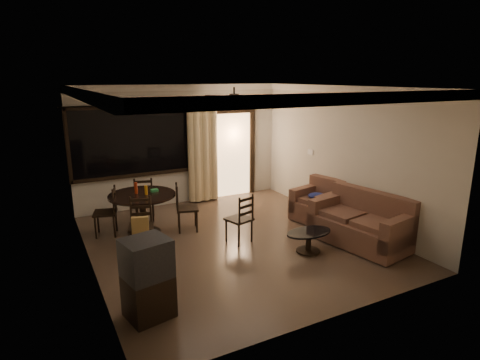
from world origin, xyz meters
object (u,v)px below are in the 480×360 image
dining_chair_east (187,216)px  side_chair (239,228)px  dining_table (143,202)px  tv_cabinet (148,278)px  sofa (362,224)px  coffee_table (309,238)px  dining_chair_west (107,221)px  armchair (319,204)px  dining_chair_north (145,207)px  dining_chair_south (142,235)px

dining_chair_east → side_chair: dining_chair_east is taller
dining_table → tv_cabinet: (-0.67, -2.82, -0.10)m
sofa → tv_cabinet: bearing=176.6°
tv_cabinet → coffee_table: (2.98, 0.62, -0.28)m
tv_cabinet → side_chair: bearing=24.9°
coffee_table → dining_chair_west: bearing=140.7°
armchair → side_chair: size_ratio=1.11×
dining_chair_east → dining_chair_north: 1.15m
dining_chair_east → armchair: dining_chair_east is taller
dining_chair_east → tv_cabinet: bearing=167.0°
dining_chair_south → sofa: bearing=-6.1°
coffee_table → dining_chair_north: bearing=125.3°
dining_table → armchair: dining_table is taller
dining_chair_south → armchair: bearing=13.9°
dining_chair_west → tv_cabinet: (-0.01, -3.05, 0.24)m
dining_chair_east → coffee_table: bearing=-125.7°
sofa → armchair: (0.09, 1.35, -0.01)m
dining_chair_east → dining_chair_south: 1.20m
dining_table → armchair: (3.48, -1.00, -0.27)m
dining_chair_north → dining_chair_east: bearing=136.8°
dining_chair_south → dining_chair_north: size_ratio=1.00×
dining_chair_west → dining_chair_north: size_ratio=1.00×
dining_table → side_chair: size_ratio=1.37×
dining_chair_west → dining_chair_south: size_ratio=1.00×
tv_cabinet → sofa: bearing=-5.0°
dining_table → dining_chair_east: bearing=-16.7°
dining_table → coffee_table: bearing=-43.5°
armchair → coffee_table: 1.68m
tv_cabinet → dining_chair_south: bearing=66.5°
dining_table → dining_chair_west: 0.78m
tv_cabinet → side_chair: tv_cabinet is taller
dining_table → coffee_table: (2.31, -2.19, -0.38)m
side_chair → dining_chair_east: bearing=-73.7°
dining_chair_east → armchair: bearing=-89.2°
dining_chair_south → side_chair: dining_chair_south is taller
dining_chair_north → coffee_table: 3.61m
dining_table → side_chair: dining_table is taller
dining_chair_east → sofa: dining_chair_east is taller
dining_chair_east → dining_chair_south: bearing=135.7°
sofa → coffee_table: size_ratio=2.19×
dining_chair_west → coffee_table: size_ratio=1.11×
dining_table → dining_chair_west: size_ratio=1.34×
dining_chair_south → sofa: (3.64, -1.53, 0.07)m
coffee_table → tv_cabinet: bearing=-168.2°
dining_table → side_chair: bearing=-40.9°
dining_chair_south → sofa: 3.95m
dining_chair_north → tv_cabinet: bearing=92.6°
armchair → dining_table: bearing=151.2°
sofa → side_chair: 2.24m
tv_cabinet → coffee_table: tv_cabinet is taller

